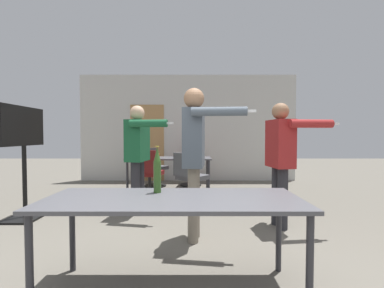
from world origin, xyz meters
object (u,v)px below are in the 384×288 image
Objects in this scene: person_far_watching at (137,149)px; office_chair_mid_tucked at (193,167)px; beer_bottle at (156,171)px; office_chair_side_rolled at (147,176)px; office_chair_far_right at (152,169)px; person_right_polo at (280,153)px; person_near_casual at (194,147)px; office_chair_far_left at (189,179)px; tv_screen at (23,152)px; drink_cup at (157,155)px.

person_far_watching is 1.78× the size of office_chair_mid_tucked.
office_chair_mid_tucked is 2.41× the size of beer_bottle.
office_chair_side_rolled reaches higher than office_chair_far_right.
person_near_casual is (-1.15, -0.43, 0.09)m from person_right_polo.
person_near_casual is 1.94× the size of office_chair_far_left.
office_chair_side_rolled is at bearing -54.88° from tv_screen.
office_chair_far_right is at bearing -31.86° from tv_screen.
beer_bottle is (0.64, -4.03, 0.51)m from office_chair_far_right.
tv_screen is 1.73× the size of office_chair_mid_tucked.
tv_screen is 18.53× the size of drink_cup.
office_chair_mid_tucked is at bearing -164.13° from person_right_polo.
person_far_watching reaches higher than beer_bottle.
office_chair_mid_tucked is 1.00× the size of office_chair_side_rolled.
person_near_casual is 3.31m from office_chair_mid_tucked.
tv_screen is 1.81× the size of office_chair_far_right.
person_far_watching is 1.86× the size of office_chair_far_left.
person_near_casual is at bearing 67.99° from beer_bottle.
office_chair_far_left is at bearing -170.51° from person_near_casual.
person_near_casual is 0.90m from beer_bottle.
person_right_polo is 1.94m from beer_bottle.
beer_bottle is at bearing -82.39° from drink_cup.
office_chair_mid_tucked reaches higher than office_chair_side_rolled.
person_near_casual reaches higher than beer_bottle.
person_right_polo is at bearing 117.29° from person_near_casual.
office_chair_side_rolled is 1.04× the size of office_chair_far_right.
person_far_watching is at bearing -133.21° from person_near_casual.
person_near_casual is at bearing 60.15° from office_chair_far_right.
office_chair_mid_tucked is at bearing 128.46° from office_chair_far_left.
beer_bottle is at bearing -15.03° from person_near_casual.
drink_cup is at bearing 135.35° from office_chair_mid_tucked.
tv_screen reaches higher than office_chair_far_left.
beer_bottle is at bearing -66.82° from office_chair_side_rolled.
tv_screen is 2.66m from office_chair_far_left.
office_chair_far_right is (-0.98, 3.21, -0.67)m from person_near_casual.
tv_screen reaches higher than drink_cup.
office_chair_side_rolled is (-0.88, -1.35, -0.00)m from office_chair_mid_tucked.
office_chair_far_right is (-0.10, 1.31, -0.03)m from office_chair_side_rolled.
person_far_watching is 19.04× the size of drink_cup.
person_far_watching reaches higher than tv_screen.
office_chair_side_rolled is at bearing 101.37° from beer_bottle.
tv_screen reaches higher than office_chair_far_right.
person_near_casual reaches higher than office_chair_far_left.
beer_bottle is at bearing -54.58° from office_chair_far_left.
person_near_casual is 2.75m from drink_cup.
drink_cup is (-0.72, 0.92, 0.36)m from office_chair_far_left.
person_near_casual reaches higher than tv_screen.
drink_cup is (0.09, 0.71, 0.34)m from office_chair_side_rolled.
person_far_watching is 1.78× the size of office_chair_side_rolled.
drink_cup is at bearing -174.30° from person_far_watching.
tv_screen is 1.73× the size of office_chair_side_rolled.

